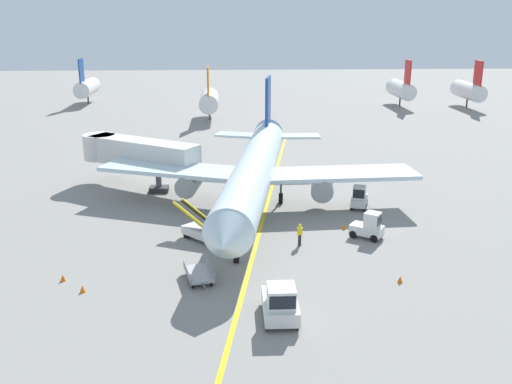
% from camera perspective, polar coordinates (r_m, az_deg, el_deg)
% --- Properties ---
extents(ground_plane, '(300.00, 300.00, 0.00)m').
position_cam_1_polar(ground_plane, '(39.97, -1.81, -7.00)').
color(ground_plane, gray).
extents(taxi_line_yellow, '(12.61, 79.09, 0.01)m').
position_cam_1_polar(taxi_line_yellow, '(44.65, 0.23, -4.36)').
color(taxi_line_yellow, yellow).
rests_on(taxi_line_yellow, ground).
extents(airliner, '(28.27, 35.27, 10.10)m').
position_cam_1_polar(airliner, '(50.25, -0.11, 2.17)').
color(airliner, silver).
rests_on(airliner, ground).
extents(jet_bridge, '(12.10, 9.10, 4.85)m').
position_cam_1_polar(jet_bridge, '(57.72, -12.08, 3.86)').
color(jet_bridge, silver).
rests_on(jet_bridge, ground).
extents(pushback_tug, '(1.92, 3.61, 2.20)m').
position_cam_1_polar(pushback_tug, '(32.64, 2.42, -10.86)').
color(pushback_tug, silver).
rests_on(pushback_tug, ground).
extents(baggage_tug_near_wing, '(2.71, 2.43, 2.10)m').
position_cam_1_polar(baggage_tug_near_wing, '(44.74, 11.03, -3.37)').
color(baggage_tug_near_wing, silver).
rests_on(baggage_tug_near_wing, ground).
extents(baggage_tug_by_cargo_door, '(1.98, 2.68, 2.10)m').
position_cam_1_polar(baggage_tug_by_cargo_door, '(51.53, 10.13, -0.60)').
color(baggage_tug_by_cargo_door, silver).
rests_on(baggage_tug_by_cargo_door, ground).
extents(belt_loader_forward_hold, '(4.34, 4.49, 2.59)m').
position_cam_1_polar(belt_loader_forward_hold, '(43.78, -5.20, -3.78)').
color(belt_loader_forward_hold, silver).
rests_on(belt_loader_forward_hold, ground).
extents(baggage_cart_loaded, '(2.14, 3.84, 0.94)m').
position_cam_1_polar(baggage_cart_loaded, '(37.50, -5.63, -7.97)').
color(baggage_cart_loaded, '#A5A5A8').
rests_on(baggage_cart_loaded, ground).
extents(ground_crew_marshaller, '(0.36, 0.24, 1.70)m').
position_cam_1_polar(ground_crew_marshaller, '(42.66, 4.33, -4.14)').
color(ground_crew_marshaller, '#26262D').
rests_on(ground_crew_marshaller, ground).
extents(safety_cone_nose_left, '(0.36, 0.36, 0.44)m').
position_cam_1_polar(safety_cone_nose_left, '(38.21, 13.99, -8.34)').
color(safety_cone_nose_left, orange).
rests_on(safety_cone_nose_left, ground).
extents(safety_cone_nose_right, '(0.36, 0.36, 0.44)m').
position_cam_1_polar(safety_cone_nose_right, '(55.39, -3.32, 0.11)').
color(safety_cone_nose_right, orange).
rests_on(safety_cone_nose_right, ground).
extents(safety_cone_wingtip_left, '(0.36, 0.36, 0.44)m').
position_cam_1_polar(safety_cone_wingtip_left, '(37.44, -16.70, -9.12)').
color(safety_cone_wingtip_left, orange).
rests_on(safety_cone_wingtip_left, ground).
extents(safety_cone_wingtip_right, '(0.36, 0.36, 0.44)m').
position_cam_1_polar(safety_cone_wingtip_right, '(46.52, 8.67, -3.38)').
color(safety_cone_wingtip_right, orange).
rests_on(safety_cone_wingtip_right, ground).
extents(safety_cone_tail_area, '(0.36, 0.36, 0.44)m').
position_cam_1_polar(safety_cone_tail_area, '(39.29, -18.47, -8.01)').
color(safety_cone_tail_area, orange).
rests_on(safety_cone_tail_area, ground).
extents(distant_aircraft_far_left, '(3.00, 10.10, 8.80)m').
position_cam_1_polar(distant_aircraft_far_left, '(117.03, -16.29, 9.87)').
color(distant_aircraft_far_left, silver).
rests_on(distant_aircraft_far_left, ground).
extents(distant_aircraft_mid_left, '(3.00, 10.10, 8.80)m').
position_cam_1_polar(distant_aircraft_mid_left, '(95.29, -4.63, 9.02)').
color(distant_aircraft_mid_left, silver).
rests_on(distant_aircraft_mid_left, ground).
extents(distant_aircraft_mid_right, '(3.00, 10.10, 8.80)m').
position_cam_1_polar(distant_aircraft_mid_right, '(112.90, 14.08, 9.80)').
color(distant_aircraft_mid_right, silver).
rests_on(distant_aircraft_mid_right, ground).
extents(distant_aircraft_far_right, '(3.00, 10.10, 8.80)m').
position_cam_1_polar(distant_aircraft_far_right, '(114.59, 20.18, 9.38)').
color(distant_aircraft_far_right, silver).
rests_on(distant_aircraft_far_right, ground).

